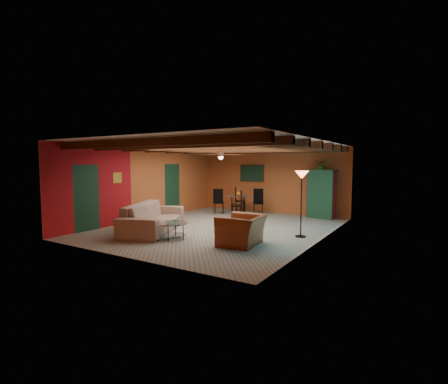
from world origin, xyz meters
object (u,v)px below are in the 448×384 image
Objects in this scene: coffee_table at (172,231)px; potted_plant at (322,165)px; dining_table at (238,201)px; armoire at (321,195)px; armchair at (242,230)px; floor_lamp at (301,204)px; vase at (238,186)px; sofa at (154,217)px.

potted_plant is at bearing 66.40° from coffee_table.
coffee_table is 4.92m from dining_table.
armoire reaches higher than coffee_table.
armoire is (2.51, 5.75, 0.66)m from coffee_table.
floor_lamp reaches higher than armchair.
dining_table is 10.91× the size of vase.
coffee_table is (-1.98, -0.42, -0.15)m from armchair.
armoire is at bearing 168.72° from armchair.
armchair is at bearing -59.71° from vase.
armoire is at bearing 15.65° from vase.
armchair is 0.66× the size of armoire.
coffee_table is at bearing -82.77° from dining_table.
sofa reaches higher than coffee_table.
vase is (0.54, 4.37, 0.72)m from sofa.
vase is (-3.13, -0.88, 0.26)m from armoire.
armchair reaches higher than coffee_table.
sofa is at bearing 156.57° from coffee_table.
potted_plant is at bearing 0.00° from armoire.
sofa is 1.67× the size of armoire.
armoire is 1.14m from potted_plant.
armchair is (3.14, -0.08, -0.05)m from sofa.
coffee_table is 6.53m from potted_plant.
armchair is 0.62× the size of floor_lamp.
floor_lamp is 3.79× the size of potted_plant.
vase is (-3.13, -0.88, -0.88)m from potted_plant.
sofa is 6.60m from potted_plant.
armchair is 5.21m from vase.
vase is at bearing -164.35° from potted_plant.
armchair is 0.58× the size of dining_table.
dining_table is at bearing -31.07° from sofa.
vase is (-0.00, 0.00, 0.62)m from dining_table.
potted_plant is (2.51, 5.75, 1.80)m from coffee_table.
floor_lamp reaches higher than armoire.
floor_lamp is 4.53m from vase.
dining_table is (-2.60, 4.45, 0.15)m from armchair.
coffee_table is at bearing -82.77° from vase.
coffee_table is (1.16, -0.50, -0.20)m from sofa.
floor_lamp is (0.45, -3.64, 0.05)m from armoire.
dining_table is at bearing 97.23° from coffee_table.
armoire is 3.57× the size of potted_plant.
vase reaches higher than sofa.
dining_table is 3.58m from potted_plant.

